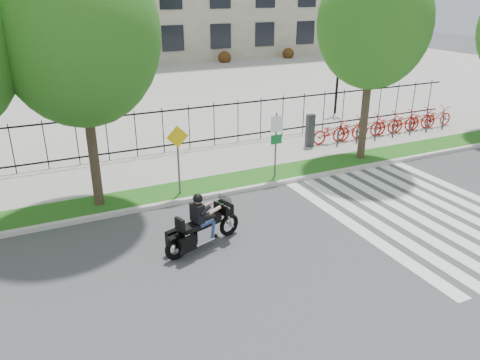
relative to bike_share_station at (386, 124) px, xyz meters
name	(u,v)px	position (x,y,z in m)	size (l,w,h in m)	color
ground	(297,244)	(-9.54, -7.20, -0.68)	(120.00, 120.00, 0.00)	#3E3E41
curb	(237,191)	(-9.54, -3.10, -0.61)	(60.00, 0.20, 0.15)	#B5B2AA
grass_verge	(228,183)	(-9.54, -2.25, -0.61)	(60.00, 1.50, 0.15)	#1B5A16
sidewalk	(204,162)	(-9.54, 0.25, -0.61)	(60.00, 3.50, 0.15)	#9A9790
plaza	(118,89)	(-9.54, 17.80, -0.63)	(80.00, 34.00, 0.10)	#9A9790
crosswalk_stripes	(422,213)	(-4.71, -7.20, -0.68)	(5.70, 8.00, 0.01)	silver
iron_fence	(189,127)	(-9.54, 2.00, 0.47)	(30.00, 0.06, 2.00)	black
lamp_post_right	(339,59)	(0.46, 4.80, 2.52)	(1.06, 0.70, 4.25)	black
street_tree_1	(78,34)	(-14.28, -2.25, 4.94)	(4.83, 4.83, 8.27)	#38291E
street_tree_2	(374,23)	(-3.31, -2.25, 4.94)	(4.41, 4.41, 8.03)	#38291E
bike_share_station	(386,124)	(0.00, 0.00, 0.00)	(8.99, 0.89, 1.50)	#2D2D33
sign_pole_regulatory	(276,137)	(-7.71, -2.62, 1.06)	(0.50, 0.09, 2.50)	#59595B
sign_pole_warning	(178,151)	(-11.55, -2.62, 1.06)	(0.78, 0.09, 2.49)	#59595B
motorcycle_rider	(203,225)	(-12.03, -6.17, 0.00)	(2.56, 1.24, 2.04)	black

